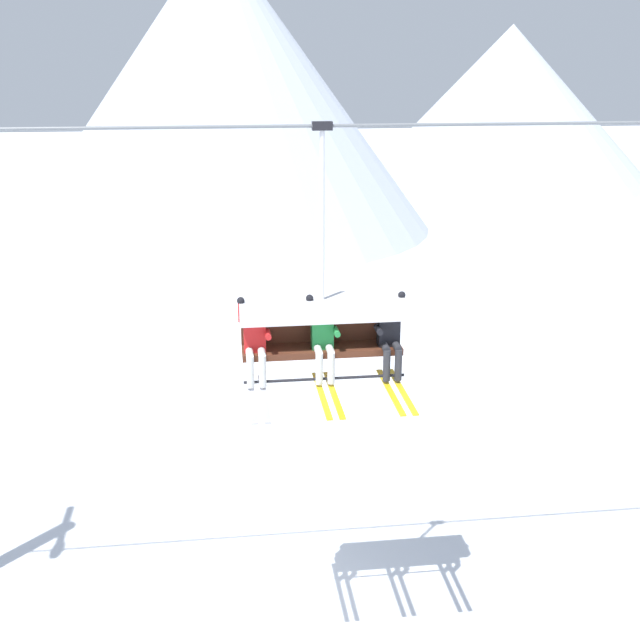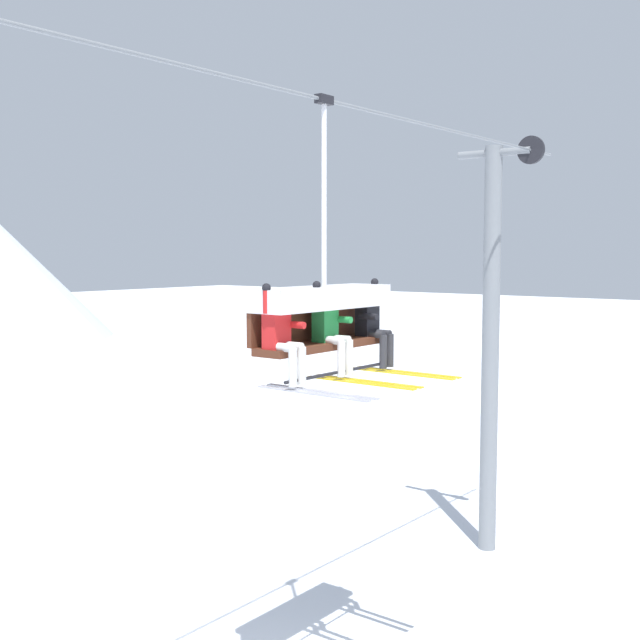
# 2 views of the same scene
# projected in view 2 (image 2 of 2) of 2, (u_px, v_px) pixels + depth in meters

# --- Properties ---
(lift_tower_far) EXTENTS (0.36, 1.88, 8.64)m
(lift_tower_far) POSITION_uv_depth(u_px,v_px,m) (491.00, 340.00, 16.77)
(lift_tower_far) COLOR slate
(lift_tower_far) RESTS_ON ground_plane
(lift_cable) EXTENTS (16.45, 0.05, 0.05)m
(lift_cable) POSITION_uv_depth(u_px,v_px,m) (301.00, 94.00, 10.28)
(lift_cable) COLOR slate
(chairlift_chair) EXTENTS (2.44, 0.74, 3.71)m
(chairlift_chair) POSITION_uv_depth(u_px,v_px,m) (320.00, 306.00, 10.95)
(chairlift_chair) COLOR #512819
(skier_red) EXTENTS (0.48, 1.70, 1.34)m
(skier_red) POSITION_uv_depth(u_px,v_px,m) (284.00, 335.00, 10.05)
(skier_red) COLOR red
(skier_green) EXTENTS (0.48, 1.70, 1.34)m
(skier_green) POSITION_uv_depth(u_px,v_px,m) (332.00, 329.00, 10.84)
(skier_green) COLOR #23843D
(skier_black) EXTENTS (0.48, 1.70, 1.34)m
(skier_black) POSITION_uv_depth(u_px,v_px,m) (374.00, 324.00, 11.63)
(skier_black) COLOR black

